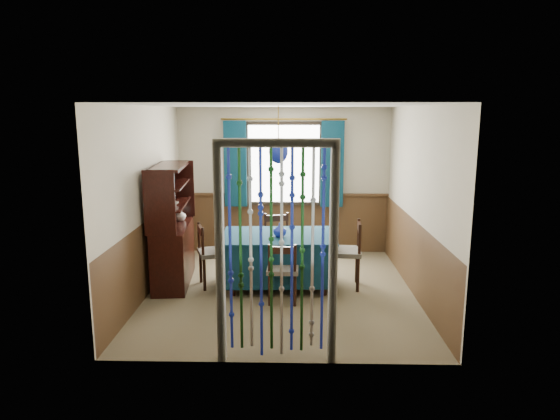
{
  "coord_description": "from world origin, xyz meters",
  "views": [
    {
      "loc": [
        0.15,
        -6.51,
        2.42
      ],
      "look_at": [
        -0.02,
        0.26,
        1.08
      ],
      "focal_mm": 32.0,
      "sensor_mm": 36.0,
      "label": 1
    }
  ],
  "objects_px": {
    "chair_far": "(279,241)",
    "vase_table": "(280,230)",
    "sideboard": "(172,243)",
    "pendant_lamp": "(278,151)",
    "chair_left": "(212,253)",
    "dining_table": "(278,256)",
    "chair_near": "(283,270)",
    "vase_sideboard": "(180,214)",
    "chair_right": "(347,252)",
    "bowl_shelf": "(172,204)"
  },
  "relations": [
    {
      "from": "chair_right",
      "to": "sideboard",
      "type": "height_order",
      "value": "sideboard"
    },
    {
      "from": "chair_far",
      "to": "chair_left",
      "type": "height_order",
      "value": "chair_left"
    },
    {
      "from": "bowl_shelf",
      "to": "dining_table",
      "type": "bearing_deg",
      "value": 3.45
    },
    {
      "from": "chair_left",
      "to": "vase_table",
      "type": "xyz_separation_m",
      "value": [
        0.95,
        -0.1,
        0.35
      ]
    },
    {
      "from": "pendant_lamp",
      "to": "bowl_shelf",
      "type": "bearing_deg",
      "value": -176.55
    },
    {
      "from": "dining_table",
      "to": "pendant_lamp",
      "type": "relative_size",
      "value": 2.07
    },
    {
      "from": "dining_table",
      "to": "chair_left",
      "type": "distance_m",
      "value": 0.93
    },
    {
      "from": "chair_far",
      "to": "dining_table",
      "type": "bearing_deg",
      "value": 77.3
    },
    {
      "from": "chair_far",
      "to": "vase_table",
      "type": "bearing_deg",
      "value": 78.6
    },
    {
      "from": "pendant_lamp",
      "to": "vase_table",
      "type": "relative_size",
      "value": 4.4
    },
    {
      "from": "chair_left",
      "to": "bowl_shelf",
      "type": "bearing_deg",
      "value": -99.85
    },
    {
      "from": "pendant_lamp",
      "to": "vase_sideboard",
      "type": "relative_size",
      "value": 4.11
    },
    {
      "from": "chair_left",
      "to": "chair_right",
      "type": "bearing_deg",
      "value": 71.55
    },
    {
      "from": "vase_sideboard",
      "to": "chair_far",
      "type": "bearing_deg",
      "value": 12.88
    },
    {
      "from": "chair_far",
      "to": "chair_near",
      "type": "bearing_deg",
      "value": 79.62
    },
    {
      "from": "bowl_shelf",
      "to": "vase_table",
      "type": "bearing_deg",
      "value": -0.77
    },
    {
      "from": "dining_table",
      "to": "bowl_shelf",
      "type": "distance_m",
      "value": 1.64
    },
    {
      "from": "chair_near",
      "to": "vase_sideboard",
      "type": "height_order",
      "value": "vase_sideboard"
    },
    {
      "from": "pendant_lamp",
      "to": "chair_left",
      "type": "bearing_deg",
      "value": -179.41
    },
    {
      "from": "bowl_shelf",
      "to": "chair_right",
      "type": "bearing_deg",
      "value": 1.77
    },
    {
      "from": "dining_table",
      "to": "vase_table",
      "type": "height_order",
      "value": "vase_table"
    },
    {
      "from": "dining_table",
      "to": "bowl_shelf",
      "type": "height_order",
      "value": "bowl_shelf"
    },
    {
      "from": "chair_left",
      "to": "sideboard",
      "type": "relative_size",
      "value": 0.53
    },
    {
      "from": "chair_right",
      "to": "vase_table",
      "type": "height_order",
      "value": "chair_right"
    },
    {
      "from": "bowl_shelf",
      "to": "chair_near",
      "type": "bearing_deg",
      "value": -19.47
    },
    {
      "from": "chair_near",
      "to": "vase_sideboard",
      "type": "xyz_separation_m",
      "value": [
        -1.52,
        1.03,
        0.51
      ]
    },
    {
      "from": "chair_right",
      "to": "pendant_lamp",
      "type": "height_order",
      "value": "pendant_lamp"
    },
    {
      "from": "chair_near",
      "to": "chair_left",
      "type": "xyz_separation_m",
      "value": [
        -1.0,
        0.62,
        0.04
      ]
    },
    {
      "from": "chair_far",
      "to": "sideboard",
      "type": "xyz_separation_m",
      "value": [
        -1.49,
        -0.63,
        0.13
      ]
    },
    {
      "from": "chair_far",
      "to": "vase_table",
      "type": "xyz_separation_m",
      "value": [
        0.04,
        -0.84,
        0.37
      ]
    },
    {
      "from": "dining_table",
      "to": "chair_far",
      "type": "relative_size",
      "value": 1.83
    },
    {
      "from": "dining_table",
      "to": "pendant_lamp",
      "type": "bearing_deg",
      "value": 39.2
    },
    {
      "from": "chair_far",
      "to": "pendant_lamp",
      "type": "distance_m",
      "value": 1.61
    },
    {
      "from": "chair_far",
      "to": "sideboard",
      "type": "height_order",
      "value": "sideboard"
    },
    {
      "from": "chair_right",
      "to": "pendant_lamp",
      "type": "bearing_deg",
      "value": 94.28
    },
    {
      "from": "sideboard",
      "to": "chair_far",
      "type": "bearing_deg",
      "value": 17.8
    },
    {
      "from": "chair_near",
      "to": "chair_right",
      "type": "height_order",
      "value": "chair_right"
    },
    {
      "from": "chair_left",
      "to": "dining_table",
      "type": "bearing_deg",
      "value": 72.25
    },
    {
      "from": "chair_near",
      "to": "vase_table",
      "type": "xyz_separation_m",
      "value": [
        -0.05,
        0.52,
        0.4
      ]
    },
    {
      "from": "dining_table",
      "to": "chair_right",
      "type": "height_order",
      "value": "chair_right"
    },
    {
      "from": "dining_table",
      "to": "chair_right",
      "type": "xyz_separation_m",
      "value": [
        0.95,
        -0.01,
        0.07
      ]
    },
    {
      "from": "dining_table",
      "to": "chair_right",
      "type": "relative_size",
      "value": 1.68
    },
    {
      "from": "dining_table",
      "to": "chair_left",
      "type": "height_order",
      "value": "chair_left"
    },
    {
      "from": "pendant_lamp",
      "to": "bowl_shelf",
      "type": "distance_m",
      "value": 1.62
    },
    {
      "from": "chair_near",
      "to": "sideboard",
      "type": "bearing_deg",
      "value": 156.5
    },
    {
      "from": "pendant_lamp",
      "to": "chair_near",
      "type": "bearing_deg",
      "value": -83.47
    },
    {
      "from": "chair_left",
      "to": "chair_near",
      "type": "bearing_deg",
      "value": 40.05
    },
    {
      "from": "chair_left",
      "to": "sideboard",
      "type": "bearing_deg",
      "value": -119.32
    },
    {
      "from": "pendant_lamp",
      "to": "vase_table",
      "type": "distance_m",
      "value": 1.08
    },
    {
      "from": "sideboard",
      "to": "vase_sideboard",
      "type": "height_order",
      "value": "sideboard"
    }
  ]
}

